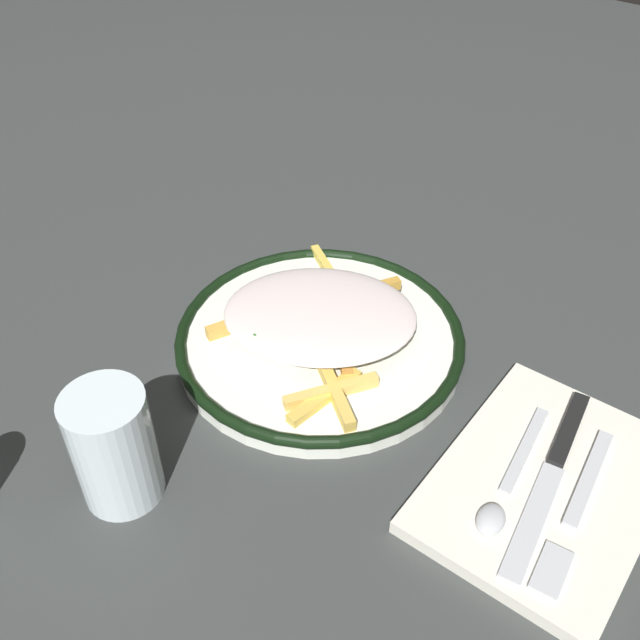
# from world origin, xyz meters

# --- Properties ---
(ground_plane) EXTENTS (2.60, 2.60, 0.00)m
(ground_plane) POSITION_xyz_m (0.00, 0.00, 0.00)
(ground_plane) COLOR #353837
(plate) EXTENTS (0.29, 0.29, 0.02)m
(plate) POSITION_xyz_m (0.00, 0.00, 0.01)
(plate) COLOR white
(plate) RESTS_ON ground_plane
(fries_heap) EXTENTS (0.24, 0.23, 0.04)m
(fries_heap) POSITION_xyz_m (-0.00, -0.00, 0.04)
(fries_heap) COLOR gold
(fries_heap) RESTS_ON plate
(napkin) EXTENTS (0.17, 0.23, 0.01)m
(napkin) POSITION_xyz_m (-0.26, 0.02, 0.01)
(napkin) COLOR silver
(napkin) RESTS_ON ground_plane
(fork) EXTENTS (0.04, 0.18, 0.00)m
(fork) POSITION_xyz_m (-0.29, 0.03, 0.02)
(fork) COLOR silver
(fork) RESTS_ON napkin
(knife) EXTENTS (0.05, 0.21, 0.01)m
(knife) POSITION_xyz_m (-0.26, 0.00, 0.02)
(knife) COLOR black
(knife) RESTS_ON napkin
(spoon) EXTENTS (0.04, 0.15, 0.01)m
(spoon) POSITION_xyz_m (-0.24, 0.06, 0.02)
(spoon) COLOR silver
(spoon) RESTS_ON napkin
(water_glass) EXTENTS (0.07, 0.07, 0.11)m
(water_glass) POSITION_xyz_m (0.02, 0.24, 0.05)
(water_glass) COLOR silver
(water_glass) RESTS_ON ground_plane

